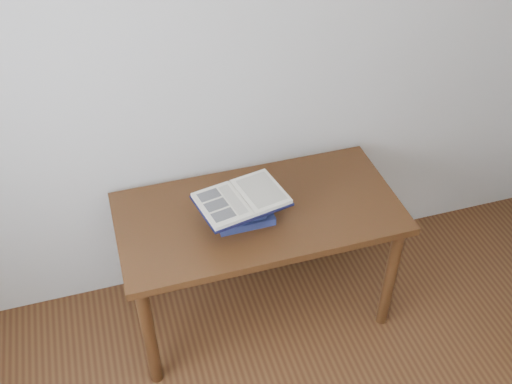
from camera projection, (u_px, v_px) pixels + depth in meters
name	position (u px, v px, depth m)	size (l,w,h in m)	color
room_shell	(476.00, 313.00, 1.13)	(3.54, 3.54, 2.62)	beige
desk	(259.00, 226.00, 2.79)	(1.30, 0.65, 0.69)	#421E10
book_stack	(242.00, 209.00, 2.64)	(0.26, 0.19, 0.12)	#182749
open_book	(242.00, 199.00, 2.58)	(0.42, 0.33, 0.03)	black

